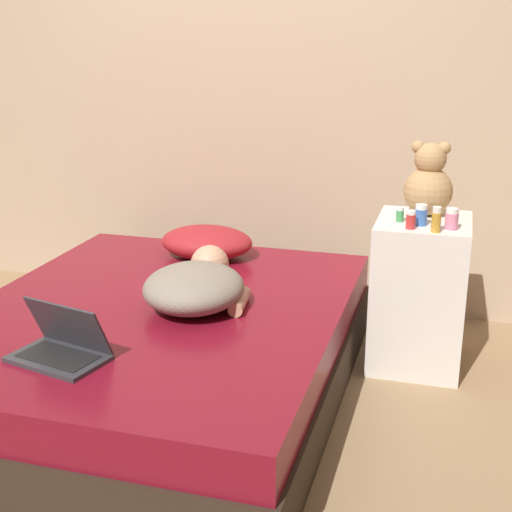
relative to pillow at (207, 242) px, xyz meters
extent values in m
plane|color=#937551|center=(0.03, -0.69, -0.47)|extent=(12.00, 12.00, 0.00)
cube|color=tan|center=(0.03, 0.54, 0.83)|extent=(8.00, 0.06, 2.60)
cube|color=#2D2319|center=(0.03, -0.69, -0.36)|extent=(1.56, 1.91, 0.23)
cube|color=maroon|center=(0.03, -0.69, -0.16)|extent=(1.53, 1.87, 0.17)
cube|color=silver|center=(1.07, -0.09, -0.13)|extent=(0.41, 0.47, 0.69)
ellipsoid|color=maroon|center=(0.00, 0.00, 0.00)|extent=(0.47, 0.36, 0.16)
ellipsoid|color=gray|center=(0.18, -0.67, 0.01)|extent=(0.48, 0.53, 0.18)
sphere|color=tan|center=(0.14, -0.35, 0.01)|extent=(0.18, 0.18, 0.18)
cylinder|color=tan|center=(0.37, -0.62, -0.05)|extent=(0.09, 0.22, 0.06)
cube|color=#333338|center=(-0.10, -1.27, -0.07)|extent=(0.37, 0.28, 0.02)
cube|color=black|center=(-0.10, -1.27, -0.06)|extent=(0.30, 0.20, 0.00)
cube|color=#333338|center=(-0.08, -1.21, 0.03)|extent=(0.34, 0.16, 0.19)
cube|color=black|center=(-0.08, -1.21, 0.03)|extent=(0.30, 0.14, 0.16)
sphere|color=tan|center=(1.07, 0.01, 0.33)|extent=(0.22, 0.22, 0.22)
sphere|color=tan|center=(1.07, 0.01, 0.48)|extent=(0.14, 0.14, 0.14)
sphere|color=tan|center=(1.02, 0.01, 0.53)|extent=(0.06, 0.06, 0.06)
sphere|color=tan|center=(1.13, 0.01, 0.53)|extent=(0.06, 0.06, 0.06)
cylinder|color=gold|center=(1.13, -0.28, 0.26)|extent=(0.04, 0.04, 0.09)
cylinder|color=white|center=(1.13, -0.28, 0.32)|extent=(0.04, 0.04, 0.02)
cylinder|color=#3866B2|center=(1.06, -0.19, 0.25)|extent=(0.05, 0.05, 0.07)
cylinder|color=white|center=(1.06, -0.19, 0.30)|extent=(0.05, 0.05, 0.02)
cylinder|color=#B72D2D|center=(1.02, -0.26, 0.25)|extent=(0.04, 0.04, 0.06)
cylinder|color=white|center=(1.02, -0.26, 0.29)|extent=(0.04, 0.04, 0.02)
cylinder|color=pink|center=(1.19, -0.22, 0.25)|extent=(0.06, 0.06, 0.07)
cylinder|color=white|center=(1.19, -0.22, 0.30)|extent=(0.05, 0.05, 0.02)
cylinder|color=#3D8E4C|center=(0.97, -0.15, 0.24)|extent=(0.03, 0.03, 0.05)
cylinder|color=white|center=(0.97, -0.15, 0.28)|extent=(0.03, 0.03, 0.01)
camera|label=1|loc=(1.20, -3.25, 1.04)|focal=50.00mm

